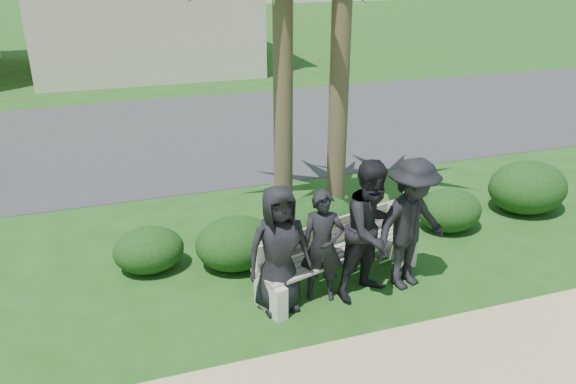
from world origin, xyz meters
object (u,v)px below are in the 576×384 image
object	(u,v)px
man_b	(322,246)
man_d	(411,225)
park_bench	(339,258)
man_a	(279,249)
man_c	(372,230)

from	to	relation	value
man_b	man_d	size ratio (longest dim) A/B	0.83
park_bench	man_d	size ratio (longest dim) A/B	1.40
man_a	man_c	size ratio (longest dim) A/B	0.89
man_c	man_d	world-z (taller)	man_c
man_b	man_d	world-z (taller)	man_d
man_a	man_c	bearing A→B (deg)	-5.46
park_bench	man_d	bearing A→B (deg)	-38.15
park_bench	man_c	distance (m)	0.74
man_a	man_d	size ratio (longest dim) A/B	0.92
park_bench	man_d	xyz separation A→B (m)	(0.87, -0.35, 0.55)
man_a	man_d	world-z (taller)	man_d
park_bench	man_a	xyz separation A→B (m)	(-0.97, -0.31, 0.47)
man_d	park_bench	bearing A→B (deg)	141.70
park_bench	man_a	bearing A→B (deg)	-178.54
man_b	man_c	xyz separation A→B (m)	(0.65, -0.10, 0.19)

